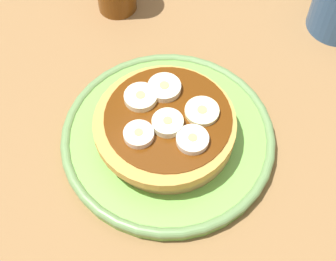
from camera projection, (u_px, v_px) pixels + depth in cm
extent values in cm
cube|color=olive|center=(168.00, 149.00, 56.05)|extent=(140.00, 140.00, 3.00)
cylinder|color=#72B74C|center=(168.00, 139.00, 54.13)|extent=(22.90, 22.90, 1.56)
torus|color=#658B50|center=(168.00, 136.00, 53.67)|extent=(23.30, 23.30, 1.09)
cylinder|color=tan|center=(166.00, 135.00, 52.85)|extent=(14.24, 14.24, 1.12)
cylinder|color=#B57432|center=(172.00, 128.00, 51.95)|extent=(14.12, 14.12, 1.12)
cylinder|color=gold|center=(166.00, 125.00, 50.84)|extent=(14.77, 14.77, 1.12)
cylinder|color=#592B0A|center=(168.00, 117.00, 50.57)|extent=(13.21, 13.21, 0.16)
cylinder|color=#ECECC0|center=(168.00, 123.00, 49.65)|extent=(3.22, 3.22, 1.00)
cylinder|color=tan|center=(168.00, 120.00, 49.20)|extent=(0.90, 0.90, 0.08)
cylinder|color=#F3F4B3|center=(202.00, 112.00, 50.63)|extent=(3.56, 3.56, 0.67)
cylinder|color=tan|center=(202.00, 110.00, 50.32)|extent=(1.00, 1.00, 0.08)
cylinder|color=#FCF0C0|center=(138.00, 100.00, 51.30)|extent=(3.48, 3.48, 0.90)
cylinder|color=tan|center=(138.00, 97.00, 50.89)|extent=(0.97, 0.97, 0.08)
cylinder|color=#EFE0C6|center=(192.00, 140.00, 48.67)|extent=(3.26, 3.26, 0.87)
cylinder|color=tan|center=(193.00, 137.00, 48.27)|extent=(0.91, 0.91, 0.08)
cylinder|color=#F3E4C0|center=(164.00, 88.00, 52.11)|extent=(3.54, 3.54, 0.93)
cylinder|color=tan|center=(164.00, 85.00, 51.69)|extent=(0.99, 0.99, 0.08)
cylinder|color=#FBE1C5|center=(139.00, 135.00, 48.98)|extent=(3.07, 3.07, 0.90)
cylinder|color=tan|center=(139.00, 132.00, 48.56)|extent=(0.86, 0.86, 0.08)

